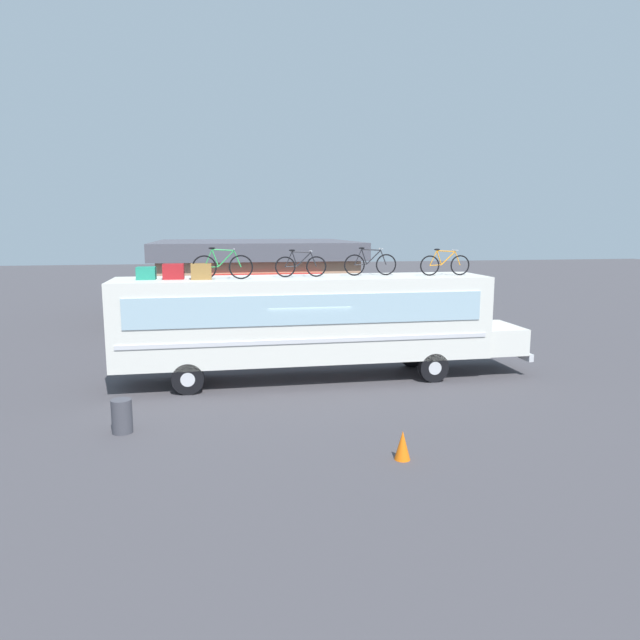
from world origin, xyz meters
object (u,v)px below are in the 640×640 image
(luggage_bag_3, at_px, (201,271))
(rooftop_bicycle_4, at_px, (445,264))
(luggage_bag_1, at_px, (146,273))
(rooftop_bicycle_2, at_px, (301,265))
(bus, at_px, (312,319))
(traffic_cone, at_px, (403,445))
(luggage_bag_2, at_px, (173,272))
(rooftop_bicycle_1, at_px, (223,266))
(trash_bin, at_px, (122,416))
(rooftop_bicycle_3, at_px, (370,264))

(luggage_bag_3, relative_size, rooftop_bicycle_4, 0.36)
(luggage_bag_1, bearing_deg, rooftop_bicycle_2, -0.25)
(bus, xyz_separation_m, luggage_bag_3, (-3.37, -0.24, 1.58))
(bus, relative_size, traffic_cone, 20.94)
(luggage_bag_2, xyz_separation_m, rooftop_bicycle_1, (1.45, -0.39, 0.17))
(luggage_bag_1, distance_m, rooftop_bicycle_1, 2.29)
(trash_bin, relative_size, traffic_cone, 1.29)
(rooftop_bicycle_4, bearing_deg, traffic_cone, -118.40)
(luggage_bag_1, bearing_deg, rooftop_bicycle_3, 1.22)
(luggage_bag_1, bearing_deg, luggage_bag_2, -2.52)
(traffic_cone, bearing_deg, luggage_bag_3, 122.72)
(luggage_bag_1, distance_m, traffic_cone, 9.46)
(luggage_bag_2, relative_size, traffic_cone, 0.98)
(luggage_bag_1, height_order, rooftop_bicycle_1, rooftop_bicycle_1)
(rooftop_bicycle_4, distance_m, trash_bin, 10.76)
(rooftop_bicycle_4, relative_size, traffic_cone, 2.67)
(rooftop_bicycle_2, xyz_separation_m, rooftop_bicycle_3, (2.28, 0.17, 0.02))
(rooftop_bicycle_1, xyz_separation_m, rooftop_bicycle_3, (4.69, 0.57, -0.02))
(bus, relative_size, rooftop_bicycle_4, 7.84)
(luggage_bag_2, relative_size, rooftop_bicycle_1, 0.34)
(luggage_bag_3, height_order, rooftop_bicycle_2, rooftop_bicycle_2)
(rooftop_bicycle_1, bearing_deg, rooftop_bicycle_4, 1.07)
(rooftop_bicycle_1, height_order, rooftop_bicycle_2, rooftop_bicycle_1)
(rooftop_bicycle_2, bearing_deg, traffic_cone, -80.50)
(luggage_bag_1, bearing_deg, traffic_cone, -49.56)
(rooftop_bicycle_1, distance_m, rooftop_bicycle_4, 7.05)
(luggage_bag_3, distance_m, rooftop_bicycle_2, 3.05)
(rooftop_bicycle_1, bearing_deg, rooftop_bicycle_3, 6.95)
(traffic_cone, bearing_deg, rooftop_bicycle_4, 61.60)
(luggage_bag_1, height_order, traffic_cone, luggage_bag_1)
(bus, relative_size, rooftop_bicycle_1, 7.32)
(rooftop_bicycle_2, relative_size, traffic_cone, 2.58)
(bus, distance_m, rooftop_bicycle_1, 3.27)
(bus, xyz_separation_m, trash_bin, (-5.24, -4.00, -1.54))
(luggage_bag_3, xyz_separation_m, trash_bin, (-1.87, -3.76, -3.12))
(rooftop_bicycle_2, bearing_deg, rooftop_bicycle_4, -3.35)
(rooftop_bicycle_4, bearing_deg, rooftop_bicycle_1, -178.93)
(luggage_bag_1, bearing_deg, trash_bin, -93.62)
(luggage_bag_3, bearing_deg, rooftop_bicycle_4, 0.03)
(bus, bearing_deg, rooftop_bicycle_1, -172.36)
(luggage_bag_3, bearing_deg, rooftop_bicycle_3, 4.77)
(rooftop_bicycle_1, bearing_deg, luggage_bag_1, 169.29)
(bus, bearing_deg, rooftop_bicycle_3, 5.97)
(luggage_bag_2, height_order, luggage_bag_3, luggage_bag_3)
(rooftop_bicycle_2, distance_m, rooftop_bicycle_4, 4.65)
(rooftop_bicycle_4, xyz_separation_m, traffic_cone, (-3.51, -6.49, -3.34))
(luggage_bag_2, distance_m, trash_bin, 5.19)
(luggage_bag_2, bearing_deg, trash_bin, -104.63)
(luggage_bag_3, bearing_deg, luggage_bag_1, 169.61)
(luggage_bag_1, height_order, luggage_bag_3, luggage_bag_3)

